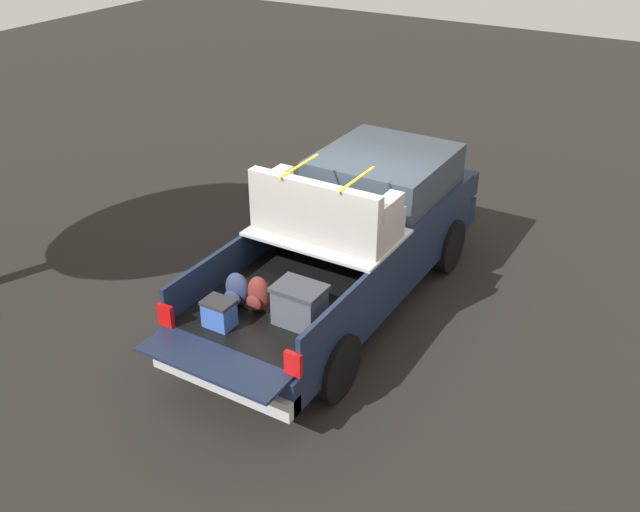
% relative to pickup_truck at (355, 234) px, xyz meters
% --- Properties ---
extents(ground_plane, '(40.00, 40.00, 0.00)m').
position_rel_pickup_truck_xyz_m(ground_plane, '(-0.38, 0.00, -0.98)').
color(ground_plane, black).
extents(pickup_truck, '(6.05, 2.06, 2.23)m').
position_rel_pickup_truck_xyz_m(pickup_truck, '(0.00, 0.00, 0.00)').
color(pickup_truck, '#162138').
rests_on(pickup_truck, ground_plane).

